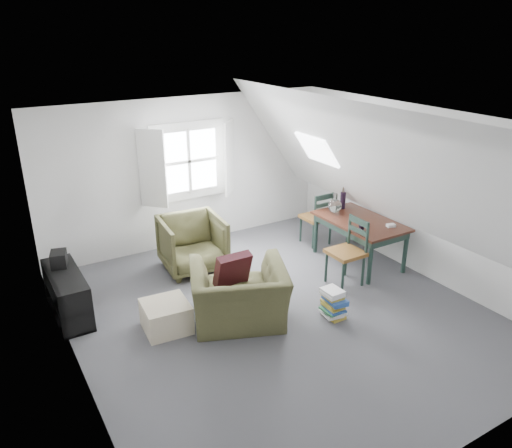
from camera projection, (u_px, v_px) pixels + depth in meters
floor at (277, 313)px, 6.60m from camera, size 5.50×5.50×0.00m
ceiling at (281, 124)px, 5.67m from camera, size 5.50×5.50×0.00m
wall_back at (188, 172)px, 8.32m from camera, size 5.00×0.00×5.00m
wall_front at (470, 338)px, 3.94m from camera, size 5.00×0.00×5.00m
wall_left at (68, 274)px, 4.94m from camera, size 0.00×5.50×5.50m
wall_right at (421, 193)px, 7.32m from camera, size 0.00×5.50×5.50m
slope_left at (156, 208)px, 5.20m from camera, size 3.19×5.50×4.48m
slope_right at (376, 167)px, 6.67m from camera, size 3.19×5.50×4.48m
dormer_window at (190, 162)px, 8.19m from camera, size 1.71×0.35×1.30m
skylight at (317, 150)px, 7.72m from camera, size 0.35×0.75×0.47m
armchair_near at (239, 322)px, 6.41m from camera, size 1.48×1.40×0.77m
armchair_far at (194, 268)px, 7.80m from camera, size 0.99×1.01×0.85m
throw_pillow at (233, 270)px, 6.27m from camera, size 0.45×0.27×0.47m
ottoman at (166, 316)px, 6.19m from camera, size 0.59×0.59×0.36m
dining_table at (360, 226)px, 7.79m from camera, size 0.87×1.44×0.72m
demijohn at (335, 205)px, 7.99m from camera, size 0.22×0.22×0.31m
vase_twigs at (343, 200)px, 8.18m from camera, size 0.09×0.10×0.69m
cup at (361, 229)px, 7.40m from camera, size 0.14×0.14×0.10m
paper_box at (391, 225)px, 7.48m from camera, size 0.14×0.11×0.04m
dining_chair_far at (317, 217)px, 8.51m from camera, size 0.44×0.44×0.95m
dining_chair_near at (348, 251)px, 7.18m from camera, size 0.46×0.46×0.99m
media_shelf at (68, 297)px, 6.44m from camera, size 0.39×1.18×0.60m
electronics_box at (59, 259)px, 6.52m from camera, size 0.26×0.31×0.21m
magazine_stack at (333, 304)px, 6.44m from camera, size 0.29×0.35×0.39m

